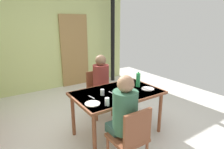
# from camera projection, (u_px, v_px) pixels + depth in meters

# --- Properties ---
(ground_plane) EXTENTS (6.78, 6.78, 0.00)m
(ground_plane) POSITION_uv_depth(u_px,v_px,m) (98.00, 131.00, 3.18)
(ground_plane) COLOR silver
(wall_back) EXTENTS (4.61, 0.10, 2.64)m
(wall_back) POSITION_uv_depth(u_px,v_px,m) (48.00, 41.00, 4.91)
(wall_back) COLOR #C2CF81
(wall_back) RESTS_ON ground_plane
(door_wooden) EXTENTS (0.80, 0.05, 2.00)m
(door_wooden) POSITION_uv_depth(u_px,v_px,m) (75.00, 51.00, 5.30)
(door_wooden) COLOR #9C7543
(door_wooden) RESTS_ON ground_plane
(stove_pipe_column) EXTENTS (0.12, 0.12, 2.64)m
(stove_pipe_column) POSITION_uv_depth(u_px,v_px,m) (113.00, 38.00, 5.60)
(stove_pipe_column) COLOR black
(stove_pipe_column) RESTS_ON ground_plane
(dining_table) EXTENTS (1.37, 0.86, 0.73)m
(dining_table) POSITION_uv_depth(u_px,v_px,m) (117.00, 96.00, 2.94)
(dining_table) COLOR brown
(dining_table) RESTS_ON ground_plane
(chair_near_diner) EXTENTS (0.40, 0.40, 0.87)m
(chair_near_diner) POSITION_uv_depth(u_px,v_px,m) (131.00, 137.00, 2.17)
(chair_near_diner) COLOR brown
(chair_near_diner) RESTS_ON ground_plane
(chair_far_diner) EXTENTS (0.40, 0.40, 0.87)m
(chair_far_diner) POSITION_uv_depth(u_px,v_px,m) (98.00, 90.00, 3.66)
(chair_far_diner) COLOR brown
(chair_far_diner) RESTS_ON ground_plane
(person_near_diner) EXTENTS (0.30, 0.37, 0.77)m
(person_near_diner) POSITION_uv_depth(u_px,v_px,m) (124.00, 111.00, 2.20)
(person_near_diner) COLOR #385D55
(person_near_diner) RESTS_ON ground_plane
(person_far_diner) EXTENTS (0.30, 0.37, 0.77)m
(person_far_diner) POSITION_uv_depth(u_px,v_px,m) (101.00, 78.00, 3.47)
(person_far_diner) COLOR brown
(person_far_diner) RESTS_ON ground_plane
(water_bottle_green_near) EXTENTS (0.07, 0.07, 0.27)m
(water_bottle_green_near) POSITION_uv_depth(u_px,v_px,m) (138.00, 80.00, 3.13)
(water_bottle_green_near) COLOR #258648
(water_bottle_green_near) RESTS_ON dining_table
(dinner_plate_near_left) EXTENTS (0.23, 0.23, 0.01)m
(dinner_plate_near_left) POSITION_uv_depth(u_px,v_px,m) (128.00, 91.00, 2.92)
(dinner_plate_near_left) COLOR white
(dinner_plate_near_left) RESTS_ON dining_table
(dinner_plate_near_right) EXTENTS (0.21, 0.21, 0.01)m
(dinner_plate_near_right) POSITION_uv_depth(u_px,v_px,m) (92.00, 104.00, 2.49)
(dinner_plate_near_right) COLOR white
(dinner_plate_near_right) RESTS_ON dining_table
(dinner_plate_far_center) EXTENTS (0.21, 0.21, 0.01)m
(dinner_plate_far_center) POSITION_uv_depth(u_px,v_px,m) (148.00, 89.00, 3.04)
(dinner_plate_far_center) COLOR white
(dinner_plate_far_center) RESTS_ON dining_table
(drinking_glass_by_near_diner) EXTENTS (0.06, 0.06, 0.09)m
(drinking_glass_by_near_diner) POSITION_uv_depth(u_px,v_px,m) (102.00, 92.00, 2.78)
(drinking_glass_by_near_diner) COLOR silver
(drinking_glass_by_near_diner) RESTS_ON dining_table
(drinking_glass_by_far_diner) EXTENTS (0.06, 0.06, 0.11)m
(drinking_glass_by_far_diner) POSITION_uv_depth(u_px,v_px,m) (107.00, 102.00, 2.43)
(drinking_glass_by_far_diner) COLOR silver
(drinking_glass_by_far_diner) RESTS_ON dining_table
(bread_plate_sliced) EXTENTS (0.19, 0.19, 0.02)m
(bread_plate_sliced) POSITION_uv_depth(u_px,v_px,m) (125.00, 84.00, 3.24)
(bread_plate_sliced) COLOR #DBB77A
(bread_plate_sliced) RESTS_ON dining_table
(cutlery_knife_near) EXTENTS (0.15, 0.04, 0.00)m
(cutlery_knife_near) POSITION_uv_depth(u_px,v_px,m) (123.00, 98.00, 2.70)
(cutlery_knife_near) COLOR silver
(cutlery_knife_near) RESTS_ON dining_table
(cutlery_fork_near) EXTENTS (0.03, 0.15, 0.00)m
(cutlery_fork_near) POSITION_uv_depth(u_px,v_px,m) (92.00, 97.00, 2.71)
(cutlery_fork_near) COLOR silver
(cutlery_fork_near) RESTS_ON dining_table
(cutlery_knife_far) EXTENTS (0.03, 0.15, 0.00)m
(cutlery_knife_far) POSITION_uv_depth(u_px,v_px,m) (112.00, 93.00, 2.87)
(cutlery_knife_far) COLOR silver
(cutlery_knife_far) RESTS_ON dining_table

